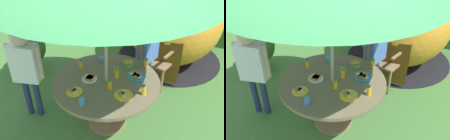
{
  "view_description": "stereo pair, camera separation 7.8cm",
  "coord_description": "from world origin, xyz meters",
  "views": [
    {
      "loc": [
        1.04,
        -2.18,
        2.47
      ],
      "look_at": [
        0.06,
        0.03,
        0.85
      ],
      "focal_mm": 39.6,
      "sensor_mm": 36.0,
      "label": 1
    },
    {
      "loc": [
        1.11,
        -2.15,
        2.47
      ],
      "look_at": [
        0.06,
        0.03,
        0.85
      ],
      "focal_mm": 39.6,
      "sensor_mm": 36.0,
      "label": 2
    }
  ],
  "objects": [
    {
      "name": "ground_plane",
      "position": [
        0.0,
        0.0,
        -0.01
      ],
      "size": [
        10.0,
        10.0,
        0.02
      ],
      "primitive_type": "cube",
      "color": "#477A38"
    },
    {
      "name": "garden_table",
      "position": [
        0.0,
        0.0,
        0.57
      ],
      "size": [
        1.3,
        1.3,
        0.69
      ],
      "color": "#93704C",
      "rests_on": "ground_plane"
    },
    {
      "name": "wooden_chair",
      "position": [
        0.36,
        1.25,
        0.52
      ],
      "size": [
        0.63,
        0.58,
        0.92
      ],
      "rotation": [
        0.0,
        0.0,
        -0.28
      ],
      "color": "#93704C",
      "rests_on": "ground_plane"
    },
    {
      "name": "dome_tent",
      "position": [
        0.36,
        2.02,
        0.79
      ],
      "size": [
        2.13,
        2.13,
        1.59
      ],
      "rotation": [
        0.0,
        0.0,
        0.12
      ],
      "color": "orange",
      "rests_on": "ground_plane"
    },
    {
      "name": "potted_plant",
      "position": [
        -1.72,
        0.58,
        0.44
      ],
      "size": [
        0.57,
        0.57,
        0.75
      ],
      "color": "#595960",
      "rests_on": "ground_plane"
    },
    {
      "name": "child_in_blue_shirt",
      "position": [
        0.25,
        0.86,
        0.81
      ],
      "size": [
        0.27,
        0.42,
        1.27
      ],
      "rotation": [
        0.0,
        0.0,
        -1.85
      ],
      "color": "navy",
      "rests_on": "ground_plane"
    },
    {
      "name": "child_in_white_shirt",
      "position": [
        -0.99,
        -0.26,
        0.84
      ],
      "size": [
        0.43,
        0.27,
        1.31
      ],
      "rotation": [
        0.0,
        0.0,
        0.25
      ],
      "color": "navy",
      "rests_on": "ground_plane"
    },
    {
      "name": "snack_bowl",
      "position": [
        0.12,
        0.42,
        0.73
      ],
      "size": [
        0.14,
        0.14,
        0.08
      ],
      "color": "#66B259",
      "rests_on": "garden_table"
    },
    {
      "name": "plate_far_right",
      "position": [
        -0.2,
        -0.06,
        0.71
      ],
      "size": [
        0.19,
        0.19,
        0.03
      ],
      "color": "white",
      "rests_on": "garden_table"
    },
    {
      "name": "plate_mid_right",
      "position": [
        0.29,
        -0.19,
        0.7
      ],
      "size": [
        0.21,
        0.21,
        0.03
      ],
      "color": "yellow",
      "rests_on": "garden_table"
    },
    {
      "name": "plate_mid_left",
      "position": [
        -0.24,
        -0.35,
        0.71
      ],
      "size": [
        0.18,
        0.18,
        0.03
      ],
      "color": "yellow",
      "rests_on": "garden_table"
    },
    {
      "name": "plate_center_back",
      "position": [
        0.3,
        0.22,
        0.71
      ],
      "size": [
        0.23,
        0.23,
        0.03
      ],
      "color": "#338CD8",
      "rests_on": "garden_table"
    },
    {
      "name": "juice_bottle_near_left",
      "position": [
        0.34,
        0.49,
        0.75
      ],
      "size": [
        0.05,
        0.05,
        0.12
      ],
      "color": "yellow",
      "rests_on": "garden_table"
    },
    {
      "name": "juice_bottle_near_right",
      "position": [
        0.09,
        0.1,
        0.76
      ],
      "size": [
        0.05,
        0.05,
        0.13
      ],
      "color": "yellow",
      "rests_on": "garden_table"
    },
    {
      "name": "juice_bottle_far_left",
      "position": [
        0.49,
        -0.07,
        0.75
      ],
      "size": [
        0.05,
        0.05,
        0.13
      ],
      "color": "yellow",
      "rests_on": "garden_table"
    },
    {
      "name": "juice_bottle_center_front",
      "position": [
        0.11,
        -0.13,
        0.75
      ],
      "size": [
        0.05,
        0.05,
        0.12
      ],
      "color": "yellow",
      "rests_on": "garden_table"
    },
    {
      "name": "juice_bottle_front_edge",
      "position": [
        -0.43,
        0.13,
        0.75
      ],
      "size": [
        0.05,
        0.05,
        0.12
      ],
      "color": "yellow",
      "rests_on": "garden_table"
    },
    {
      "name": "juice_bottle_back_edge",
      "position": [
        0.04,
        0.2,
        0.75
      ],
      "size": [
        0.05,
        0.05,
        0.12
      ],
      "color": "yellow",
      "rests_on": "garden_table"
    },
    {
      "name": "cup_near",
      "position": [
        -0.06,
        -0.49,
        0.73
      ],
      "size": [
        0.07,
        0.07,
        0.07
      ],
      "primitive_type": "cylinder",
      "color": "#4C99D8",
      "rests_on": "garden_table"
    },
    {
      "name": "cup_far",
      "position": [
        -0.25,
        0.38,
        0.73
      ],
      "size": [
        0.07,
        0.07,
        0.07
      ],
      "primitive_type": "cylinder",
      "color": "#4C99D8",
      "rests_on": "garden_table"
    }
  ]
}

